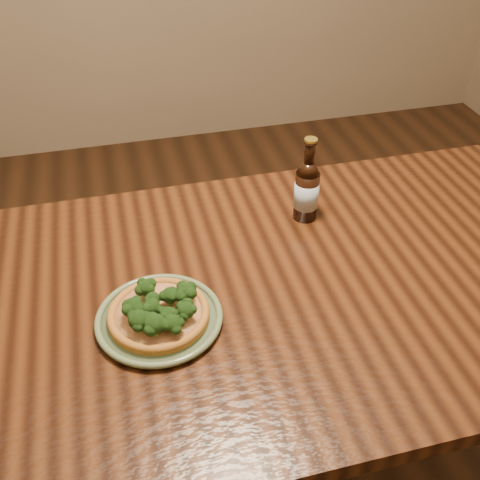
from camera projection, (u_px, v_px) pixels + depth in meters
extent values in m
cube|color=#3F1E0D|center=(276.00, 289.00, 1.27)|extent=(1.60, 0.90, 0.04)
cylinder|color=#3F1E0D|center=(442.00, 259.00, 1.93)|extent=(0.07, 0.07, 0.71)
cylinder|color=#5B6E4B|center=(159.00, 320.00, 1.16)|extent=(0.24, 0.24, 0.01)
torus|color=#5B6E4B|center=(159.00, 318.00, 1.15)|extent=(0.26, 0.26, 0.01)
torus|color=#5B6E4B|center=(159.00, 318.00, 1.15)|extent=(0.21, 0.21, 0.01)
cylinder|color=#A66925|center=(159.00, 316.00, 1.15)|extent=(0.21, 0.21, 0.01)
torus|color=#A66925|center=(159.00, 313.00, 1.15)|extent=(0.21, 0.21, 0.02)
cylinder|color=#D2BC80|center=(159.00, 313.00, 1.15)|extent=(0.18, 0.18, 0.01)
sphere|color=#234816|center=(168.00, 314.00, 1.11)|extent=(0.04, 0.04, 0.03)
sphere|color=#234816|center=(139.00, 320.00, 1.09)|extent=(0.06, 0.06, 0.04)
sphere|color=#234816|center=(146.00, 288.00, 1.16)|extent=(0.05, 0.05, 0.04)
sphere|color=#234816|center=(185.00, 292.00, 1.15)|extent=(0.05, 0.05, 0.04)
sphere|color=#234816|center=(152.00, 307.00, 1.12)|extent=(0.05, 0.05, 0.03)
sphere|color=#234816|center=(170.00, 295.00, 1.15)|extent=(0.05, 0.05, 0.03)
sphere|color=#234816|center=(134.00, 307.00, 1.11)|extent=(0.06, 0.06, 0.04)
sphere|color=#234816|center=(186.00, 310.00, 1.11)|extent=(0.05, 0.05, 0.04)
sphere|color=#234816|center=(153.00, 299.00, 1.14)|extent=(0.03, 0.03, 0.03)
sphere|color=#234816|center=(155.00, 324.00, 1.08)|extent=(0.06, 0.06, 0.04)
sphere|color=#234816|center=(173.00, 324.00, 1.08)|extent=(0.04, 0.04, 0.04)
cylinder|color=black|center=(306.00, 196.00, 1.41)|extent=(0.06, 0.06, 0.13)
cone|color=black|center=(309.00, 168.00, 1.36)|extent=(0.06, 0.06, 0.03)
cylinder|color=black|center=(310.00, 152.00, 1.33)|extent=(0.03, 0.03, 0.06)
torus|color=black|center=(311.00, 143.00, 1.32)|extent=(0.03, 0.03, 0.00)
cylinder|color=#A58C33|center=(311.00, 140.00, 1.31)|extent=(0.03, 0.03, 0.01)
cylinder|color=#ACC1CF|center=(306.00, 194.00, 1.41)|extent=(0.06, 0.06, 0.07)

